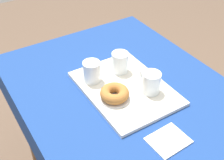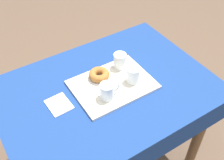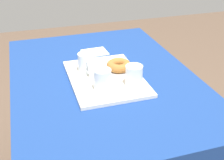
{
  "view_description": "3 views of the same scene",
  "coord_description": "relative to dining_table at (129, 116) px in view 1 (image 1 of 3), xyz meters",
  "views": [
    {
      "loc": [
        0.74,
        -0.55,
        1.56
      ],
      "look_at": [
        -0.06,
        -0.05,
        0.81
      ],
      "focal_mm": 47.89,
      "sensor_mm": 36.0,
      "label": 1
    },
    {
      "loc": [
        0.54,
        0.91,
        1.83
      ],
      "look_at": [
        -0.03,
        0.0,
        0.8
      ],
      "focal_mm": 44.33,
      "sensor_mm": 36.0,
      "label": 2
    },
    {
      "loc": [
        -1.19,
        0.32,
        1.41
      ],
      "look_at": [
        -0.09,
        -0.01,
        0.78
      ],
      "focal_mm": 47.58,
      "sensor_mm": 36.0,
      "label": 3
    }
  ],
  "objects": [
    {
      "name": "tea_mug_left",
      "position": [
        0.04,
        0.07,
        0.18
      ],
      "size": [
        0.11,
        0.07,
        0.09
      ],
      "color": "white",
      "rests_on": "serving_tray"
    },
    {
      "name": "sugar_donut_left",
      "position": [
        0.0,
        -0.08,
        0.17
      ],
      "size": [
        0.12,
        0.12,
        0.04
      ],
      "primitive_type": "torus",
      "color": "#A3662D",
      "rests_on": "donut_plate_left"
    },
    {
      "name": "paper_napkin",
      "position": [
        0.27,
        -0.03,
        0.13
      ],
      "size": [
        0.12,
        0.14,
        0.01
      ],
      "primitive_type": "cube",
      "rotation": [
        0.0,
        0.0,
        0.05
      ],
      "color": "white",
      "rests_on": "dining_table"
    },
    {
      "name": "dining_table",
      "position": [
        0.0,
        0.0,
        0.0
      ],
      "size": [
        1.17,
        0.84,
        0.75
      ],
      "color": "navy",
      "rests_on": "ground"
    },
    {
      "name": "water_glass_far",
      "position": [
        -0.14,
        0.04,
        0.18
      ],
      "size": [
        0.07,
        0.07,
        0.09
      ],
      "color": "white",
      "rests_on": "serving_tray"
    },
    {
      "name": "water_glass_near",
      "position": [
        -0.15,
        -0.09,
        0.18
      ],
      "size": [
        0.07,
        0.07,
        0.09
      ],
      "color": "white",
      "rests_on": "serving_tray"
    },
    {
      "name": "donut_plate_left",
      "position": [
        0.0,
        -0.08,
        0.14
      ],
      "size": [
        0.12,
        0.12,
        0.01
      ],
      "primitive_type": "cylinder",
      "color": "silver",
      "rests_on": "serving_tray"
    },
    {
      "name": "serving_tray",
      "position": [
        -0.04,
        -0.0,
        0.13
      ],
      "size": [
        0.43,
        0.32,
        0.01
      ],
      "primitive_type": "cube",
      "color": "silver",
      "rests_on": "dining_table"
    }
  ]
}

